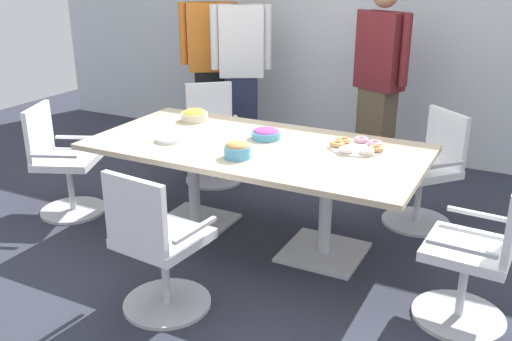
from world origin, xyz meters
TOP-DOWN VIEW (x-y plane):
  - ground_plane at (0.00, 0.00)m, footprint 10.00×10.00m
  - back_wall at (0.00, 2.40)m, footprint 8.00×0.10m
  - conference_table at (0.00, 0.00)m, footprint 2.40×1.20m
  - office_chair_0 at (1.60, -0.38)m, footprint 0.57×0.57m
  - office_chair_1 at (1.07, 0.86)m, footprint 0.76×0.76m
  - office_chair_2 at (-0.94, 0.92)m, footprint 0.76×0.76m
  - office_chair_3 at (-1.64, -0.30)m, footprint 0.71×0.71m
  - office_chair_4 at (-0.09, -1.10)m, footprint 0.59×0.59m
  - person_standing_0 at (-1.41, 1.68)m, footprint 0.56×0.42m
  - person_standing_1 at (-0.97, 1.57)m, footprint 0.57×0.41m
  - person_standing_2 at (0.42, 1.67)m, footprint 0.59×0.38m
  - snack_bowl_candy_mix at (0.00, 0.16)m, footprint 0.22×0.22m
  - snack_bowl_chips_yellow at (-0.74, 0.34)m, footprint 0.22×0.22m
  - snack_bowl_cookies at (0.02, -0.31)m, footprint 0.18×0.18m
  - donut_platter at (0.68, 0.24)m, footprint 0.38×0.38m
  - plate_stack at (-0.60, -0.22)m, footprint 0.19×0.19m

SIDE VIEW (x-z plane):
  - ground_plane at x=0.00m, z-range -0.01..0.00m
  - office_chair_0 at x=1.60m, z-range -0.05..0.86m
  - office_chair_1 at x=1.07m, z-range -0.05..0.86m
  - office_chair_2 at x=-0.94m, z-range -0.05..0.86m
  - office_chair_3 at x=-1.64m, z-range -0.05..0.86m
  - office_chair_4 at x=-0.09m, z-range -0.05..0.86m
  - conference_table at x=0.00m, z-range 0.25..1.00m
  - plate_stack at x=-0.60m, z-range 0.75..0.78m
  - donut_platter at x=0.68m, z-range 0.75..0.79m
  - snack_bowl_candy_mix at x=0.00m, z-range 0.75..0.83m
  - snack_bowl_chips_yellow at x=-0.74m, z-range 0.75..0.85m
  - snack_bowl_cookies at x=0.02m, z-range 0.75..0.87m
  - person_standing_2 at x=0.42m, z-range 0.05..1.88m
  - person_standing_1 at x=-0.97m, z-range 0.05..1.91m
  - person_standing_0 at x=-1.41m, z-range 0.05..1.91m
  - back_wall at x=0.00m, z-range 0.00..2.80m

